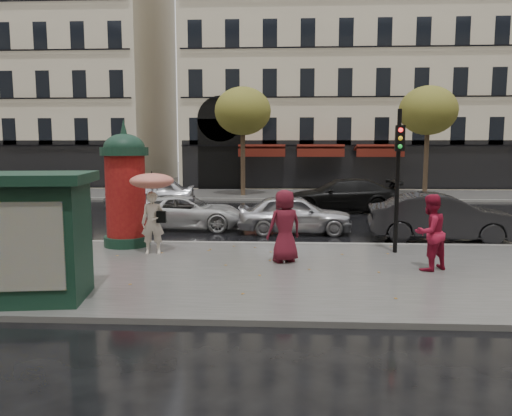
# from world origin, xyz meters

# --- Properties ---
(ground) EXTENTS (160.00, 160.00, 0.00)m
(ground) POSITION_xyz_m (0.00, 0.00, 0.00)
(ground) COLOR black
(ground) RESTS_ON ground
(near_sidewalk) EXTENTS (90.00, 7.00, 0.12)m
(near_sidewalk) POSITION_xyz_m (0.00, -0.50, 0.06)
(near_sidewalk) COLOR #474744
(near_sidewalk) RESTS_ON ground
(far_sidewalk) EXTENTS (90.00, 6.00, 0.12)m
(far_sidewalk) POSITION_xyz_m (0.00, 19.00, 0.06)
(far_sidewalk) COLOR #474744
(far_sidewalk) RESTS_ON ground
(near_kerb) EXTENTS (90.00, 0.25, 0.14)m
(near_kerb) POSITION_xyz_m (0.00, 3.00, 0.07)
(near_kerb) COLOR slate
(near_kerb) RESTS_ON ground
(far_kerb) EXTENTS (90.00, 0.25, 0.14)m
(far_kerb) POSITION_xyz_m (0.00, 16.00, 0.07)
(far_kerb) COLOR slate
(far_kerb) RESTS_ON ground
(zebra_crossing) EXTENTS (3.60, 11.75, 0.01)m
(zebra_crossing) POSITION_xyz_m (6.00, 9.60, 0.01)
(zebra_crossing) COLOR silver
(zebra_crossing) RESTS_ON ground
(bldg_far_corner) EXTENTS (26.00, 14.00, 22.90)m
(bldg_far_corner) POSITION_xyz_m (6.00, 30.00, 11.31)
(bldg_far_corner) COLOR #B7A88C
(bldg_far_corner) RESTS_ON ground
(bldg_far_left) EXTENTS (24.00, 14.00, 22.90)m
(bldg_far_left) POSITION_xyz_m (-22.00, 30.00, 11.31)
(bldg_far_left) COLOR #B7A88C
(bldg_far_left) RESTS_ON ground
(tree_far_left) EXTENTS (3.40, 3.40, 6.64)m
(tree_far_left) POSITION_xyz_m (-2.00, 18.00, 5.17)
(tree_far_left) COLOR #38281C
(tree_far_left) RESTS_ON ground
(tree_far_right) EXTENTS (3.40, 3.40, 6.64)m
(tree_far_right) POSITION_xyz_m (9.00, 18.00, 5.17)
(tree_far_right) COLOR #38281C
(tree_far_right) RESTS_ON ground
(woman_umbrella) EXTENTS (1.23, 1.23, 2.36)m
(woman_umbrella) POSITION_xyz_m (-3.25, 1.30, 1.67)
(woman_umbrella) COLOR beige
(woman_umbrella) RESTS_ON near_sidewalk
(woman_red) EXTENTS (1.15, 1.09, 1.88)m
(woman_red) POSITION_xyz_m (4.00, -0.22, 1.06)
(woman_red) COLOR maroon
(woman_red) RESTS_ON near_sidewalk
(man_burgundy) EXTENTS (1.11, 0.95, 1.91)m
(man_burgundy) POSITION_xyz_m (0.46, 0.48, 1.08)
(man_burgundy) COLOR #55111D
(man_burgundy) RESTS_ON near_sidewalk
(morris_column) EXTENTS (1.43, 1.43, 3.83)m
(morris_column) POSITION_xyz_m (-4.36, 2.40, 1.96)
(morris_column) COLOR black
(morris_column) RESTS_ON near_sidewalk
(traffic_light) EXTENTS (0.27, 0.39, 4.05)m
(traffic_light) POSITION_xyz_m (3.63, 1.72, 2.58)
(traffic_light) COLOR black
(traffic_light) RESTS_ON near_sidewalk
(newsstand) EXTENTS (2.32, 2.04, 2.52)m
(newsstand) POSITION_xyz_m (-4.43, -3.00, 1.42)
(newsstand) COLOR black
(newsstand) RESTS_ON near_sidewalk
(car_silver) EXTENTS (4.18, 1.78, 1.41)m
(car_silver) POSITION_xyz_m (0.85, 5.45, 0.70)
(car_silver) COLOR #B7B7BC
(car_silver) RESTS_ON ground
(car_darkgrey) EXTENTS (4.94, 2.17, 1.58)m
(car_darkgrey) POSITION_xyz_m (5.70, 4.20, 0.79)
(car_darkgrey) COLOR black
(car_darkgrey) RESTS_ON ground
(car_white) EXTENTS (4.54, 2.10, 1.26)m
(car_white) POSITION_xyz_m (-3.23, 6.21, 0.63)
(car_white) COLOR silver
(car_white) RESTS_ON ground
(car_black) EXTENTS (5.52, 2.43, 1.58)m
(car_black) POSITION_xyz_m (3.19, 11.39, 0.79)
(car_black) COLOR black
(car_black) RESTS_ON ground
(car_far_silver) EXTENTS (4.76, 2.44, 1.55)m
(car_far_silver) POSITION_xyz_m (-6.32, 12.48, 0.78)
(car_far_silver) COLOR silver
(car_far_silver) RESTS_ON ground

